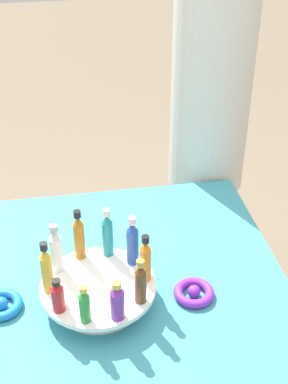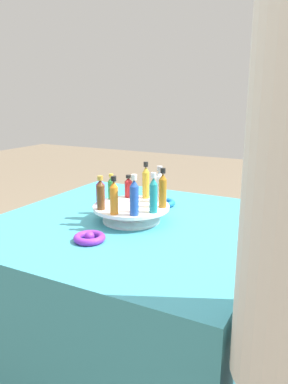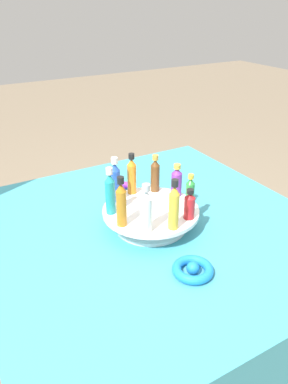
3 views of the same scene
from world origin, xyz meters
name	(u,v)px [view 3 (image 3 of 3)]	position (x,y,z in m)	size (l,w,h in m)	color
ground_plane	(149,384)	(0.00, 0.00, 0.00)	(12.00, 12.00, 0.00)	#756651
party_table	(150,316)	(0.00, 0.00, 0.37)	(0.99, 0.99, 0.74)	teal
display_stand	(151,216)	(0.00, 0.00, 0.78)	(0.28, 0.28, 0.06)	white
bottle_teal	(110,193)	(0.11, -0.04, 0.87)	(0.03, 0.03, 0.14)	teal
bottle_amber	(121,203)	(0.11, 0.03, 0.87)	(0.03, 0.03, 0.14)	#AD6B19
bottle_clear	(146,210)	(0.07, 0.09, 0.87)	(0.03, 0.03, 0.14)	silver
bottle_gold	(173,207)	(0.00, 0.12, 0.87)	(0.03, 0.03, 0.14)	gold
bottle_red	(189,205)	(-0.07, 0.10, 0.84)	(0.03, 0.03, 0.09)	#B21E23
bottle_green	(190,191)	(-0.11, 0.04, 0.85)	(0.03, 0.03, 0.10)	#288438
bottle_purple	(177,181)	(-0.11, -0.03, 0.85)	(0.03, 0.03, 0.10)	#702D93
bottle_brown	(155,175)	(-0.07, -0.09, 0.86)	(0.03, 0.03, 0.12)	brown
bottle_orange	(132,175)	(0.00, -0.12, 0.86)	(0.03, 0.03, 0.13)	orange
bottle_blue	(115,181)	(0.07, -0.10, 0.87)	(0.03, 0.03, 0.14)	#234CAD
ribbon_bow_blue	(193,269)	(0.02, 0.24, 0.75)	(0.10, 0.10, 0.03)	blue
ribbon_bow_purple	(121,189)	(-0.02, -0.24, 0.75)	(0.10, 0.10, 0.03)	purple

